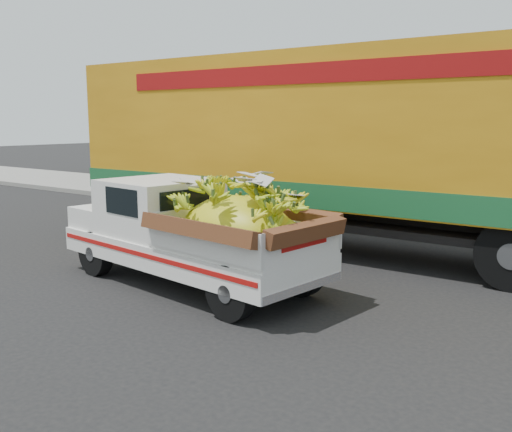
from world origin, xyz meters
The scene contains 6 objects.
ground centered at (0.00, 0.00, 0.00)m, with size 100.00×100.00×0.00m, color black.
curb centered at (0.00, 5.26, 0.07)m, with size 60.00×0.25×0.15m, color gray.
sidewalk centered at (0.00, 7.36, 0.07)m, with size 60.00×4.00×0.14m, color gray.
building_left centered at (-8.00, 13.26, 2.50)m, with size 18.00×6.00×5.00m, color gray.
pickup_truck centered at (-0.60, -0.81, 0.86)m, with size 4.75×2.22×1.61m.
semi_trailer centered at (-0.29, 2.81, 2.12)m, with size 12.02×2.74×3.80m.
Camera 1 is at (5.01, -7.14, 2.54)m, focal length 40.00 mm.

